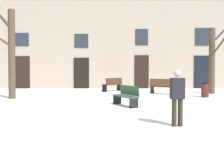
% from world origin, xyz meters
% --- Properties ---
extents(ground_plane, '(37.63, 37.63, 0.00)m').
position_xyz_m(ground_plane, '(0.00, 0.00, 0.00)').
color(ground_plane, white).
extents(building_facade, '(23.52, 0.60, 7.63)m').
position_xyz_m(building_facade, '(0.01, 9.65, 3.86)').
color(building_facade, tan).
rests_on(building_facade, ground).
extents(tree_left_of_center, '(1.83, 2.65, 4.63)m').
position_xyz_m(tree_left_of_center, '(6.38, 5.08, 2.24)').
color(tree_left_of_center, '#4C3D2D').
rests_on(tree_left_of_center, ground).
extents(tree_right_of_center, '(1.46, 2.18, 4.90)m').
position_xyz_m(tree_right_of_center, '(-5.42, 2.54, 2.60)').
color(tree_right_of_center, '#4C3D2D').
rests_on(tree_right_of_center, ground).
extents(litter_bin, '(0.44, 0.44, 0.79)m').
position_xyz_m(litter_bin, '(5.20, 3.04, 0.40)').
color(litter_bin, '#4C1E19').
rests_on(litter_bin, ground).
extents(bench_far_corner, '(1.73, 1.45, 0.96)m').
position_xyz_m(bench_far_corner, '(3.23, 4.76, 0.49)').
color(bench_far_corner, '#51331E').
rests_on(bench_far_corner, ground).
extents(bench_near_lamp, '(1.12, 1.57, 0.89)m').
position_xyz_m(bench_near_lamp, '(0.61, -0.29, 0.44)').
color(bench_near_lamp, '#2D4C33').
rests_on(bench_near_lamp, ground).
extents(bench_back_to_back_left, '(1.46, 1.41, 0.94)m').
position_xyz_m(bench_back_to_back_left, '(0.07, 6.80, 0.48)').
color(bench_back_to_back_left, '#3D2819').
rests_on(bench_back_to_back_left, ground).
extents(person_by_shop_door, '(0.41, 0.27, 1.61)m').
position_xyz_m(person_by_shop_door, '(1.81, -4.33, 0.89)').
color(person_by_shop_door, '#2D271E').
rests_on(person_by_shop_door, ground).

